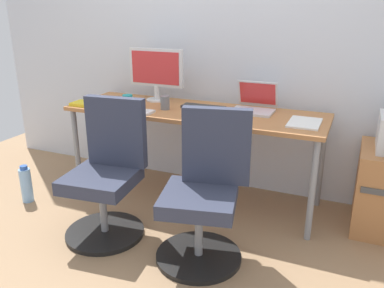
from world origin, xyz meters
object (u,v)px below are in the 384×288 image
at_px(office_chair_right, 205,194).
at_px(desktop_monitor, 156,71).
at_px(water_bottle_on_floor, 26,185).
at_px(coffee_mug, 128,100).
at_px(open_laptop, 254,104).
at_px(office_chair_left, 107,175).

height_order(office_chair_right, desktop_monitor, desktop_monitor).
xyz_separation_m(water_bottle_on_floor, coffee_mug, (0.68, 0.50, 0.65)).
height_order(water_bottle_on_floor, desktop_monitor, desktop_monitor).
bearing_deg(office_chair_right, water_bottle_on_floor, 176.08).
height_order(desktop_monitor, open_laptop, desktop_monitor).
bearing_deg(open_laptop, desktop_monitor, 178.94).
bearing_deg(coffee_mug, desktop_monitor, 66.02).
bearing_deg(office_chair_right, office_chair_left, 179.91).
bearing_deg(water_bottle_on_floor, desktop_monitor, 43.91).
relative_size(office_chair_left, water_bottle_on_floor, 3.03).
height_order(desktop_monitor, coffee_mug, desktop_monitor).
relative_size(office_chair_left, open_laptop, 3.03).
relative_size(office_chair_left, office_chair_right, 1.00).
height_order(office_chair_left, open_laptop, open_laptop).
relative_size(office_chair_right, desktop_monitor, 1.96).
xyz_separation_m(office_chair_left, water_bottle_on_floor, (-0.88, 0.11, -0.28)).
xyz_separation_m(desktop_monitor, open_laptop, (0.85, -0.02, -0.20)).
relative_size(water_bottle_on_floor, desktop_monitor, 0.65).
xyz_separation_m(office_chair_right, coffee_mug, (-0.91, 0.61, 0.37)).
relative_size(desktop_monitor, open_laptop, 1.55).
height_order(office_chair_right, open_laptop, open_laptop).
bearing_deg(office_chair_left, desktop_monitor, 94.92).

